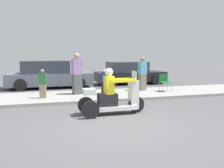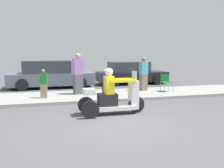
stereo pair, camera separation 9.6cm
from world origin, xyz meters
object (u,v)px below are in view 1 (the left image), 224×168
Objects in this scene: spectator_near_curb at (142,74)px; spectator_end_of_line at (104,83)px; motorcycle_trike at (113,98)px; spectator_far_back at (43,84)px; folding_chair_curbside at (165,81)px; spectator_mid_group at (77,74)px; parked_car_lot_center at (48,75)px; parked_car_lot_left at (129,73)px.

spectator_end_of_line is at bearing -159.53° from spectator_near_curb.
motorcycle_trike is 1.81× the size of spectator_far_back.
spectator_end_of_line reaches higher than folding_chair_curbside.
motorcycle_trike is at bearing -80.35° from spectator_mid_group.
folding_chair_curbside is at bearing -34.90° from parked_car_lot_center.
spectator_far_back is 6.96m from parked_car_lot_left.
spectator_mid_group reaches higher than motorcycle_trike.
parked_car_lot_center is at bearing 84.65° from spectator_far_back.
motorcycle_trike is 7.13m from parked_car_lot_center.
motorcycle_trike reaches higher than folding_chair_curbside.
parked_car_lot_left is at bearing 65.95° from motorcycle_trike.
motorcycle_trike is 2.61× the size of folding_chair_curbside.
folding_chair_curbside is 6.45m from parked_car_lot_center.
parked_car_lot_center is at bearing 103.96° from motorcycle_trike.
parked_car_lot_center is at bearing -175.24° from parked_car_lot_left.
spectator_mid_group is (1.49, 0.63, 0.31)m from spectator_far_back.
folding_chair_curbside is at bearing 4.65° from spectator_end_of_line.
spectator_end_of_line is 0.96× the size of spectator_far_back.
spectator_near_curb is 1.11m from folding_chair_curbside.
parked_car_lot_center is (-4.99, -0.42, 0.05)m from parked_car_lot_left.
spectator_far_back is at bearing -169.53° from spectator_near_curb.
spectator_near_curb is 0.90× the size of spectator_mid_group.
folding_chair_curbside is at bearing 42.10° from motorcycle_trike.
spectator_mid_group is at bearing -135.53° from parked_car_lot_left.
spectator_far_back is 1.44× the size of folding_chair_curbside.
parked_car_lot_left is 0.93× the size of parked_car_lot_center.
spectator_mid_group is (-0.60, 3.53, 0.47)m from motorcycle_trike.
spectator_far_back is at bearing -176.73° from folding_chair_curbside.
spectator_near_curb is 0.38× the size of parked_car_lot_left.
spectator_mid_group is (-3.24, -0.25, 0.09)m from spectator_near_curb.
spectator_near_curb is 3.61m from parked_car_lot_left.
motorcycle_trike is at bearing -99.44° from spectator_end_of_line.
parked_car_lot_left is (2.78, 4.35, 0.00)m from spectator_end_of_line.
parked_car_lot_left is (3.27, 7.33, 0.14)m from motorcycle_trike.
spectator_mid_group is 0.39× the size of parked_car_lot_center.
spectator_end_of_line is 0.26× the size of parked_car_lot_left.
spectator_mid_group is at bearing 153.12° from spectator_end_of_line.
spectator_far_back is at bearing -140.47° from parked_car_lot_left.
spectator_far_back reaches higher than spectator_end_of_line.
spectator_mid_group is (-1.09, 0.55, 0.34)m from spectator_end_of_line.
parked_car_lot_center reaches higher than parked_car_lot_left.
spectator_far_back is 0.27× the size of parked_car_lot_left.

